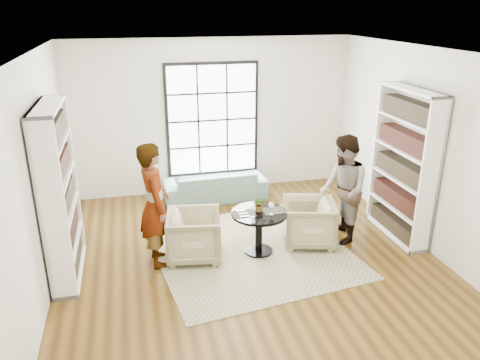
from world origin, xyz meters
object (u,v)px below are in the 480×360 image
object	(u,v)px
sofa	(215,185)
armchair_right	(308,222)
armchair_left	(195,236)
flower_centerpiece	(259,204)
wine_glass_right	(271,206)
person_left	(155,205)
wine_glass_left	(253,209)
pedestal_table	(259,223)
person_right	(343,190)

from	to	relation	value
sofa	armchair_right	world-z (taller)	armchair_right
armchair_left	flower_centerpiece	xyz separation A→B (m)	(0.98, -0.03, 0.42)
wine_glass_right	sofa	bearing A→B (deg)	100.03
person_left	armchair_left	bearing A→B (deg)	-95.57
armchair_left	wine_glass_left	size ratio (longest dim) A/B	4.28
pedestal_table	wine_glass_right	distance (m)	0.37
pedestal_table	armchair_left	size ratio (longest dim) A/B	1.06
wine_glass_right	person_right	bearing A→B (deg)	10.18
person_right	flower_centerpiece	bearing A→B (deg)	-79.00
armchair_right	flower_centerpiece	xyz separation A→B (m)	(-0.82, -0.06, 0.43)
armchair_right	person_left	distance (m)	2.42
sofa	wine_glass_right	world-z (taller)	wine_glass_right
person_right	armchair_right	bearing A→B (deg)	-81.68
person_left	person_right	bearing A→B (deg)	-94.96
flower_centerpiece	armchair_right	bearing A→B (deg)	4.45
armchair_left	wine_glass_right	distance (m)	1.22
pedestal_table	wine_glass_left	xyz separation A→B (m)	(-0.14, -0.15, 0.32)
sofa	person_left	bearing A→B (deg)	57.46
sofa	person_right	bearing A→B (deg)	125.75
pedestal_table	flower_centerpiece	bearing A→B (deg)	72.82
armchair_right	wine_glass_right	distance (m)	0.85
sofa	armchair_right	distance (m)	2.38
armchair_right	wine_glass_right	size ratio (longest dim) A/B	4.11
person_left	wine_glass_left	xyz separation A→B (m)	(1.38, -0.23, -0.11)
pedestal_table	flower_centerpiece	xyz separation A→B (m)	(0.01, 0.04, 0.30)
pedestal_table	wine_glass_left	bearing A→B (deg)	-132.36
sofa	person_right	world-z (taller)	person_right
pedestal_table	wine_glass_right	xyz separation A→B (m)	(0.15, -0.11, 0.32)
person_right	sofa	bearing A→B (deg)	-133.73
sofa	person_left	world-z (taller)	person_left
person_left	person_right	xyz separation A→B (m)	(2.90, 0.03, -0.05)
person_left	wine_glass_right	xyz separation A→B (m)	(1.67, -0.19, -0.10)
person_left	wine_glass_right	distance (m)	1.68
wine_glass_left	flower_centerpiece	distance (m)	0.25
pedestal_table	person_left	xyz separation A→B (m)	(-1.51, 0.08, 0.42)
armchair_left	person_left	size ratio (longest dim) A/B	0.44
wine_glass_left	sofa	bearing A→B (deg)	92.91
wine_glass_left	wine_glass_right	world-z (taller)	wine_glass_right
armchair_left	pedestal_table	bearing A→B (deg)	-85.43
sofa	person_left	size ratio (longest dim) A/B	1.07
wine_glass_left	flower_centerpiece	world-z (taller)	flower_centerpiece
person_right	wine_glass_left	xyz separation A→B (m)	(-1.53, -0.26, -0.06)
person_right	wine_glass_right	world-z (taller)	person_right
armchair_right	person_right	bearing A→B (deg)	104.81
person_left	wine_glass_left	size ratio (longest dim) A/B	9.79
armchair_right	flower_centerpiece	distance (m)	0.93
sofa	wine_glass_right	xyz separation A→B (m)	(0.41, -2.33, 0.53)
pedestal_table	flower_centerpiece	size ratio (longest dim) A/B	3.70
armchair_left	person_right	size ratio (longest dim) A/B	0.46
wine_glass_left	wine_glass_right	size ratio (longest dim) A/B	0.97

